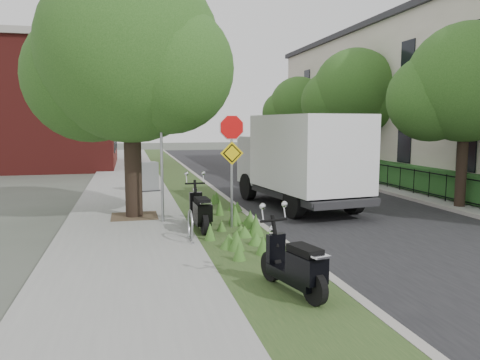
# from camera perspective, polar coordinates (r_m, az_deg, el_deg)

# --- Properties ---
(ground) EXTENTS (120.00, 120.00, 0.00)m
(ground) POSITION_cam_1_polar(r_m,az_deg,el_deg) (12.83, 5.74, -6.52)
(ground) COLOR #4C5147
(ground) RESTS_ON ground
(sidewalk_near) EXTENTS (3.50, 60.00, 0.12)m
(sidewalk_near) POSITION_cam_1_polar(r_m,az_deg,el_deg) (21.97, -13.65, -0.88)
(sidewalk_near) COLOR gray
(sidewalk_near) RESTS_ON ground
(verge) EXTENTS (2.00, 60.00, 0.12)m
(verge) POSITION_cam_1_polar(r_m,az_deg,el_deg) (22.12, -6.52, -0.67)
(verge) COLOR #28441D
(verge) RESTS_ON ground
(kerb_near) EXTENTS (0.20, 60.00, 0.13)m
(kerb_near) POSITION_cam_1_polar(r_m,az_deg,el_deg) (22.26, -3.96, -0.58)
(kerb_near) COLOR #9E9991
(kerb_near) RESTS_ON ground
(road) EXTENTS (7.00, 60.00, 0.01)m
(road) POSITION_cam_1_polar(r_m,az_deg,el_deg) (23.10, 4.63, -0.47)
(road) COLOR black
(road) RESTS_ON ground
(kerb_far) EXTENTS (0.20, 60.00, 0.13)m
(kerb_far) POSITION_cam_1_polar(r_m,az_deg,el_deg) (24.40, 12.47, -0.07)
(kerb_far) COLOR #9E9991
(kerb_far) RESTS_ON ground
(footpath_far) EXTENTS (3.20, 60.00, 0.12)m
(footpath_far) POSITION_cam_1_polar(r_m,az_deg,el_deg) (25.19, 15.95, 0.03)
(footpath_far) COLOR gray
(footpath_far) RESTS_ON ground
(street_tree_main) EXTENTS (6.21, 5.54, 7.66)m
(street_tree_main) POSITION_cam_1_polar(r_m,az_deg,el_deg) (14.75, -13.57, 13.86)
(street_tree_main) COLOR black
(street_tree_main) RESTS_ON ground
(bare_post) EXTENTS (0.08, 0.08, 4.00)m
(bare_post) POSITION_cam_1_polar(r_m,az_deg,el_deg) (13.63, -9.54, 3.24)
(bare_post) COLOR #A5A8AD
(bare_post) RESTS_ON ground
(bike_hoop) EXTENTS (0.06, 0.78, 0.77)m
(bike_hoop) POSITION_cam_1_polar(r_m,az_deg,el_deg) (11.53, -6.06, -5.52)
(bike_hoop) COLOR #A5A8AD
(bike_hoop) RESTS_ON ground
(sign_assembly) EXTENTS (0.94, 0.08, 3.22)m
(sign_assembly) POSITION_cam_1_polar(r_m,az_deg,el_deg) (12.67, -1.01, 3.99)
(sign_assembly) COLOR #A5A8AD
(sign_assembly) RESTS_ON ground
(fence_far) EXTENTS (0.04, 24.00, 1.00)m
(fence_far) POSITION_cam_1_polar(r_m,az_deg,el_deg) (24.65, 13.97, 1.37)
(fence_far) COLOR black
(fence_far) RESTS_ON ground
(hedge_far) EXTENTS (1.00, 24.00, 1.10)m
(hedge_far) POSITION_cam_1_polar(r_m,az_deg,el_deg) (24.98, 15.40, 1.40)
(hedge_far) COLOR #1B4C1D
(hedge_far) RESTS_ON footpath_far
(terrace_houses) EXTENTS (7.40, 26.40, 8.20)m
(terrace_houses) POSITION_cam_1_polar(r_m,az_deg,el_deg) (26.82, 22.46, 8.95)
(terrace_houses) COLOR #BEB6A2
(terrace_houses) RESTS_ON ground
(brick_building) EXTENTS (9.40, 10.40, 8.30)m
(brick_building) POSITION_cam_1_polar(r_m,az_deg,el_deg) (34.22, -22.74, 8.49)
(brick_building) COLOR maroon
(brick_building) RESTS_ON ground
(far_tree_a) EXTENTS (4.60, 4.10, 6.22)m
(far_tree_a) POSITION_cam_1_polar(r_m,az_deg,el_deg) (17.74, 25.60, 10.00)
(far_tree_a) COLOR black
(far_tree_a) RESTS_ON ground
(far_tree_b) EXTENTS (4.83, 4.31, 6.56)m
(far_tree_b) POSITION_cam_1_polar(r_m,az_deg,el_deg) (24.51, 13.62, 10.01)
(far_tree_b) COLOR black
(far_tree_b) RESTS_ON ground
(far_tree_c) EXTENTS (4.37, 3.89, 5.93)m
(far_tree_c) POSITION_cam_1_polar(r_m,az_deg,el_deg) (31.82, 6.99, 8.66)
(far_tree_c) COLOR black
(far_tree_c) RESTS_ON ground
(scooter_near) EXTENTS (0.44, 1.92, 0.91)m
(scooter_near) POSITION_cam_1_polar(r_m,az_deg,el_deg) (12.52, -4.78, -4.20)
(scooter_near) COLOR black
(scooter_near) RESTS_ON ground
(scooter_far) EXTENTS (0.69, 1.82, 0.88)m
(scooter_far) POSITION_cam_1_polar(r_m,az_deg,el_deg) (7.95, 7.15, -10.92)
(scooter_far) COLOR black
(scooter_far) RESTS_ON ground
(box_truck) EXTENTS (3.18, 6.40, 2.78)m
(box_truck) POSITION_cam_1_polar(r_m,az_deg,el_deg) (16.53, 7.34, 2.84)
(box_truck) COLOR #262628
(box_truck) RESTS_ON ground
(utility_cabinet) EXTENTS (1.05, 0.84, 1.22)m
(utility_cabinet) POSITION_cam_1_polar(r_m,az_deg,el_deg) (20.17, -11.20, 0.35)
(utility_cabinet) COLOR #262628
(utility_cabinet) RESTS_ON ground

